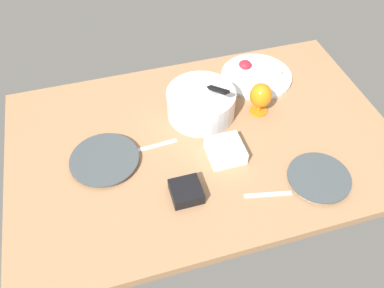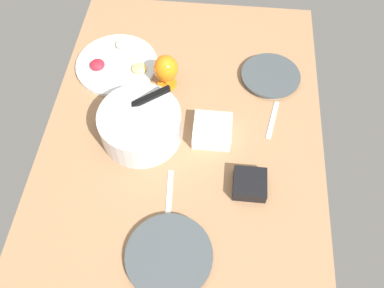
# 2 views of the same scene
# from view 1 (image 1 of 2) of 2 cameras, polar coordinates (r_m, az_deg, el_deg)

# --- Properties ---
(ground_plane) EXTENTS (1.60, 1.04, 0.04)m
(ground_plane) POSITION_cam_1_polar(r_m,az_deg,el_deg) (1.69, 1.59, 0.24)
(ground_plane) COLOR #99704C
(dinner_plate_left) EXTENTS (0.27, 0.27, 0.02)m
(dinner_plate_left) POSITION_cam_1_polar(r_m,az_deg,el_deg) (1.63, -12.32, -2.25)
(dinner_plate_left) COLOR silver
(dinner_plate_left) RESTS_ON ground_plane
(dinner_plate_right) EXTENTS (0.24, 0.24, 0.02)m
(dinner_plate_right) POSITION_cam_1_polar(r_m,az_deg,el_deg) (1.61, 17.59, -4.66)
(dinner_plate_right) COLOR silver
(dinner_plate_right) RESTS_ON ground_plane
(mixing_bowl) EXTENTS (0.30, 0.30, 0.19)m
(mixing_bowl) POSITION_cam_1_polar(r_m,az_deg,el_deg) (1.74, 1.29, 5.94)
(mixing_bowl) COLOR silver
(mixing_bowl) RESTS_ON ground_plane
(fruit_platter) EXTENTS (0.34, 0.34, 0.05)m
(fruit_platter) POSITION_cam_1_polar(r_m,az_deg,el_deg) (1.99, 9.18, 9.57)
(fruit_platter) COLOR silver
(fruit_platter) RESTS_ON ground_plane
(hurricane_glass_orange) EXTENTS (0.10, 0.10, 0.15)m
(hurricane_glass_orange) POSITION_cam_1_polar(r_m,az_deg,el_deg) (1.76, 9.75, 6.70)
(hurricane_glass_orange) COLOR orange
(hurricane_glass_orange) RESTS_ON ground_plane
(square_bowl_black) EXTENTS (0.11, 0.11, 0.05)m
(square_bowl_black) POSITION_cam_1_polar(r_m,az_deg,el_deg) (1.48, -0.85, -6.71)
(square_bowl_black) COLOR black
(square_bowl_black) RESTS_ON ground_plane
(square_bowl_white) EXTENTS (0.14, 0.14, 0.06)m
(square_bowl_white) POSITION_cam_1_polar(r_m,az_deg,el_deg) (1.60, 4.78, -0.87)
(square_bowl_white) COLOR white
(square_bowl_white) RESTS_ON ground_plane
(fork_by_left_plate) EXTENTS (0.18, 0.03, 0.01)m
(fork_by_left_plate) POSITION_cam_1_polar(r_m,az_deg,el_deg) (1.66, -5.14, -0.19)
(fork_by_left_plate) COLOR silver
(fork_by_left_plate) RESTS_ON ground_plane
(fork_by_right_plate) EXTENTS (0.18, 0.05, 0.01)m
(fork_by_right_plate) POSITION_cam_1_polar(r_m,az_deg,el_deg) (1.53, 10.78, -7.04)
(fork_by_right_plate) COLOR silver
(fork_by_right_plate) RESTS_ON ground_plane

